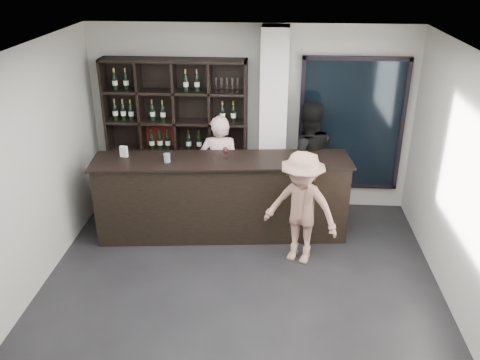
# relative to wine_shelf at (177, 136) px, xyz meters

# --- Properties ---
(floor) EXTENTS (5.00, 5.50, 0.01)m
(floor) POSITION_rel_wine_shelf_xyz_m (1.15, -2.57, -1.20)
(floor) COLOR black
(floor) RESTS_ON ground
(wine_shelf) EXTENTS (2.20, 0.35, 2.40)m
(wine_shelf) POSITION_rel_wine_shelf_xyz_m (0.00, 0.00, 0.00)
(wine_shelf) COLOR black
(wine_shelf) RESTS_ON floor
(structural_column) EXTENTS (0.40, 0.40, 2.90)m
(structural_column) POSITION_rel_wine_shelf_xyz_m (1.50, -0.10, 0.25)
(structural_column) COLOR silver
(structural_column) RESTS_ON floor
(glass_panel) EXTENTS (1.60, 0.08, 2.10)m
(glass_panel) POSITION_rel_wine_shelf_xyz_m (2.70, 0.12, 0.20)
(glass_panel) COLOR black
(glass_panel) RESTS_ON floor
(tasting_counter) EXTENTS (3.62, 0.74, 1.20)m
(tasting_counter) POSITION_rel_wine_shelf_xyz_m (0.80, -0.91, -0.60)
(tasting_counter) COLOR black
(tasting_counter) RESTS_ON floor
(taster_pink) EXTENTS (0.61, 0.41, 1.66)m
(taster_pink) POSITION_rel_wine_shelf_xyz_m (0.71, -0.37, -0.37)
(taster_pink) COLOR beige
(taster_pink) RESTS_ON floor
(taster_black) EXTENTS (1.00, 0.83, 1.85)m
(taster_black) POSITION_rel_wine_shelf_xyz_m (2.02, -0.21, -0.27)
(taster_black) COLOR black
(taster_black) RESTS_ON floor
(customer) EXTENTS (1.16, 0.93, 1.57)m
(customer) POSITION_rel_wine_shelf_xyz_m (1.90, -1.52, -0.42)
(customer) COLOR #A87764
(customer) RESTS_ON floor
(wine_glass) EXTENTS (0.10, 0.10, 0.19)m
(wine_glass) POSITION_rel_wine_shelf_xyz_m (0.85, -0.87, 0.09)
(wine_glass) COLOR white
(wine_glass) RESTS_ON tasting_counter
(spit_cup) EXTENTS (0.10, 0.10, 0.12)m
(spit_cup) POSITION_rel_wine_shelf_xyz_m (0.06, -1.05, 0.06)
(spit_cup) COLOR #CDE9F6
(spit_cup) RESTS_ON tasting_counter
(napkin_stack) EXTENTS (0.13, 0.13, 0.02)m
(napkin_stack) POSITION_rel_wine_shelf_xyz_m (1.89, -0.80, 0.01)
(napkin_stack) COLOR white
(napkin_stack) RESTS_ON tasting_counter
(card_stand) EXTENTS (0.11, 0.07, 0.16)m
(card_stand) POSITION_rel_wine_shelf_xyz_m (-0.59, -0.90, 0.07)
(card_stand) COLOR white
(card_stand) RESTS_ON tasting_counter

